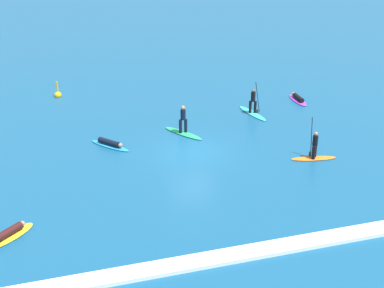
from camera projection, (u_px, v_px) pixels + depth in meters
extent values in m
plane|color=navy|center=(192.00, 152.00, 31.63)|extent=(120.00, 120.00, 0.00)
ellipsoid|color=#1E8CD1|center=(110.00, 146.00, 32.35)|extent=(2.22, 2.53, 0.09)
cylinder|color=black|center=(109.00, 142.00, 32.29)|extent=(1.18, 1.34, 0.33)
sphere|color=#A37556|center=(120.00, 145.00, 31.85)|extent=(0.36, 0.36, 0.26)
ellipsoid|color=#23B266|center=(183.00, 133.00, 34.04)|extent=(2.05, 2.85, 0.11)
cylinder|color=black|center=(186.00, 126.00, 33.89)|extent=(0.26, 0.26, 0.84)
cylinder|color=black|center=(181.00, 126.00, 33.81)|extent=(0.26, 0.26, 0.84)
cylinder|color=black|center=(183.00, 115.00, 33.55)|extent=(0.42, 0.42, 0.62)
sphere|color=#A37556|center=(183.00, 108.00, 33.38)|extent=(0.36, 0.36, 0.26)
ellipsoid|color=purple|center=(298.00, 100.00, 39.65)|extent=(0.83, 2.60, 0.09)
cylinder|color=black|center=(298.00, 98.00, 39.53)|extent=(0.39, 1.38, 0.32)
sphere|color=beige|center=(294.00, 94.00, 40.24)|extent=(0.27, 0.27, 0.26)
ellipsoid|color=#33C6CC|center=(252.00, 113.00, 37.22)|extent=(1.10, 3.16, 0.09)
cylinder|color=black|center=(250.00, 107.00, 37.05)|extent=(0.20, 0.20, 0.81)
cylinder|color=black|center=(255.00, 107.00, 37.03)|extent=(0.20, 0.20, 0.81)
cylinder|color=black|center=(253.00, 97.00, 36.75)|extent=(0.34, 0.34, 0.63)
sphere|color=brown|center=(253.00, 91.00, 36.58)|extent=(0.25, 0.25, 0.22)
cylinder|color=black|center=(258.00, 97.00, 36.74)|extent=(0.44, 0.12, 2.15)
cube|color=black|center=(257.00, 112.00, 37.16)|extent=(0.21, 0.09, 0.32)
ellipsoid|color=yellow|center=(10.00, 236.00, 23.68)|extent=(2.35, 2.18, 0.10)
cylinder|color=#381414|center=(9.00, 232.00, 23.55)|extent=(1.22, 1.13, 0.35)
sphere|color=#A37556|center=(23.00, 223.00, 24.14)|extent=(0.31, 0.31, 0.22)
ellipsoid|color=orange|center=(314.00, 158.00, 30.79)|extent=(2.60, 1.04, 0.07)
cylinder|color=black|center=(315.00, 150.00, 30.75)|extent=(0.24, 0.24, 0.76)
cylinder|color=black|center=(314.00, 152.00, 30.50)|extent=(0.24, 0.24, 0.76)
cylinder|color=black|center=(315.00, 140.00, 30.36)|extent=(0.34, 0.34, 0.55)
sphere|color=#A37556|center=(316.00, 134.00, 30.20)|extent=(0.26, 0.26, 0.22)
cylinder|color=black|center=(311.00, 137.00, 30.53)|extent=(0.11, 0.35, 2.25)
cube|color=black|center=(310.00, 155.00, 30.96)|extent=(0.10, 0.21, 0.32)
sphere|color=yellow|center=(58.00, 95.00, 40.41)|extent=(0.52, 0.52, 0.52)
cylinder|color=yellow|center=(57.00, 89.00, 40.23)|extent=(0.12, 0.12, 1.15)
cube|color=white|center=(264.00, 250.00, 22.67)|extent=(22.07, 0.90, 0.18)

